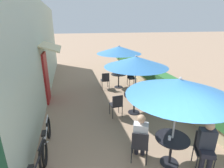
# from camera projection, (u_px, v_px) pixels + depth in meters

# --- Properties ---
(cafe_facade_wall) EXTENTS (0.98, 13.77, 4.20)m
(cafe_facade_wall) POSITION_uv_depth(u_px,v_px,m) (41.00, 51.00, 7.49)
(cafe_facade_wall) COLOR #B2C1AD
(cafe_facade_wall) RESTS_ON ground_plane
(planter_hedge) EXTENTS (0.60, 12.77, 1.01)m
(planter_hedge) POSITION_uv_depth(u_px,v_px,m) (151.00, 77.00, 9.22)
(planter_hedge) COLOR tan
(planter_hedge) RESTS_ON ground_plane
(patio_table_near) EXTENTS (0.78, 0.78, 0.73)m
(patio_table_near) POSITION_uv_depth(u_px,v_px,m) (171.00, 145.00, 4.09)
(patio_table_near) COLOR black
(patio_table_near) RESTS_ON ground_plane
(patio_umbrella_near) EXTENTS (2.23, 2.23, 2.20)m
(patio_umbrella_near) POSITION_uv_depth(u_px,v_px,m) (179.00, 87.00, 3.62)
(patio_umbrella_near) COLOR #B7B7BC
(patio_umbrella_near) RESTS_ON ground_plane
(cafe_chair_near_left) EXTENTS (0.53, 0.53, 0.87)m
(cafe_chair_near_left) POSITION_uv_depth(u_px,v_px,m) (140.00, 144.00, 4.16)
(cafe_chair_near_left) COLOR #232328
(cafe_chair_near_left) RESTS_ON ground_plane
(seated_patron_near_left) EXTENTS (0.46, 0.50, 1.25)m
(seated_patron_near_left) POSITION_uv_depth(u_px,v_px,m) (140.00, 135.00, 4.21)
(seated_patron_near_left) COLOR #23232D
(seated_patron_near_left) RESTS_ON ground_plane
(cafe_chair_near_right) EXTENTS (0.53, 0.53, 0.87)m
(cafe_chair_near_right) POSITION_uv_depth(u_px,v_px,m) (204.00, 147.00, 4.04)
(cafe_chair_near_right) COLOR #232328
(cafe_chair_near_right) RESTS_ON ground_plane
(seated_patron_near_right) EXTENTS (0.46, 0.50, 1.25)m
(seated_patron_near_right) POSITION_uv_depth(u_px,v_px,m) (207.00, 144.00, 3.88)
(seated_patron_near_right) COLOR #23232D
(seated_patron_near_right) RESTS_ON ground_plane
(coffee_cup_near) EXTENTS (0.07, 0.07, 0.09)m
(coffee_cup_near) POSITION_uv_depth(u_px,v_px,m) (169.00, 138.00, 3.94)
(coffee_cup_near) COLOR white
(coffee_cup_near) RESTS_ON patio_table_near
(patio_table_mid) EXTENTS (0.78, 0.78, 0.73)m
(patio_table_mid) POSITION_uv_depth(u_px,v_px,m) (134.00, 100.00, 6.50)
(patio_table_mid) COLOR black
(patio_table_mid) RESTS_ON ground_plane
(patio_umbrella_mid) EXTENTS (2.23, 2.23, 2.20)m
(patio_umbrella_mid) POSITION_uv_depth(u_px,v_px,m) (136.00, 62.00, 6.02)
(patio_umbrella_mid) COLOR #B7B7BC
(patio_umbrella_mid) RESTS_ON ground_plane
(cafe_chair_mid_left) EXTENTS (0.43, 0.43, 0.87)m
(cafe_chair_mid_left) POSITION_uv_depth(u_px,v_px,m) (117.00, 104.00, 6.22)
(cafe_chair_mid_left) COLOR #232328
(cafe_chair_mid_left) RESTS_ON ground_plane
(cafe_chair_mid_right) EXTENTS (0.43, 0.43, 0.87)m
(cafe_chair_mid_right) POSITION_uv_depth(u_px,v_px,m) (151.00, 97.00, 6.79)
(cafe_chair_mid_right) COLOR #232328
(cafe_chair_mid_right) RESTS_ON ground_plane
(patio_table_far) EXTENTS (0.78, 0.78, 0.73)m
(patio_table_far) POSITION_uv_depth(u_px,v_px,m) (119.00, 78.00, 9.14)
(patio_table_far) COLOR black
(patio_table_far) RESTS_ON ground_plane
(patio_umbrella_far) EXTENTS (2.23, 2.23, 2.20)m
(patio_umbrella_far) POSITION_uv_depth(u_px,v_px,m) (119.00, 50.00, 8.66)
(patio_umbrella_far) COLOR #B7B7BC
(patio_umbrella_far) RESTS_ON ground_plane
(cafe_chair_far_left) EXTENTS (0.40, 0.40, 0.87)m
(cafe_chair_far_left) POSITION_uv_depth(u_px,v_px,m) (131.00, 77.00, 9.38)
(cafe_chair_far_left) COLOR #232328
(cafe_chair_far_left) RESTS_ON ground_plane
(cafe_chair_far_right) EXTENTS (0.40, 0.40, 0.87)m
(cafe_chair_far_right) POSITION_uv_depth(u_px,v_px,m) (105.00, 79.00, 8.91)
(cafe_chair_far_right) COLOR #232328
(cafe_chair_far_right) RESTS_ON ground_plane
(bicycle_second) EXTENTS (0.10, 1.71, 0.72)m
(bicycle_second) POSITION_uv_depth(u_px,v_px,m) (47.00, 139.00, 4.64)
(bicycle_second) COLOR black
(bicycle_second) RESTS_ON ground_plane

